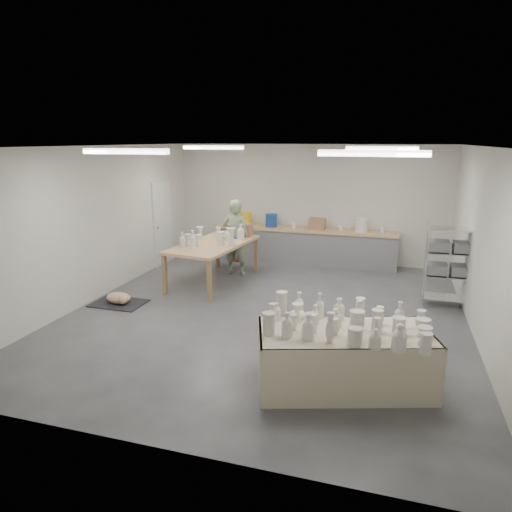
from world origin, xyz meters
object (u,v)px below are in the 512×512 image
(drying_table, at_px, (344,356))
(red_stool, at_px, (240,261))
(work_table, at_px, (217,242))
(potter, at_px, (236,237))

(drying_table, bearing_deg, red_stool, 105.11)
(drying_table, xyz_separation_m, work_table, (-3.22, 3.77, 0.47))
(drying_table, height_order, red_stool, drying_table)
(work_table, bearing_deg, red_stool, 84.02)
(potter, bearing_deg, red_stool, -87.40)
(work_table, bearing_deg, potter, 78.86)
(work_table, bearing_deg, drying_table, -42.08)
(work_table, xyz_separation_m, potter, (0.22, 0.66, -0.01))
(potter, xyz_separation_m, red_stool, (-0.00, 0.27, -0.64))
(drying_table, height_order, potter, potter)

